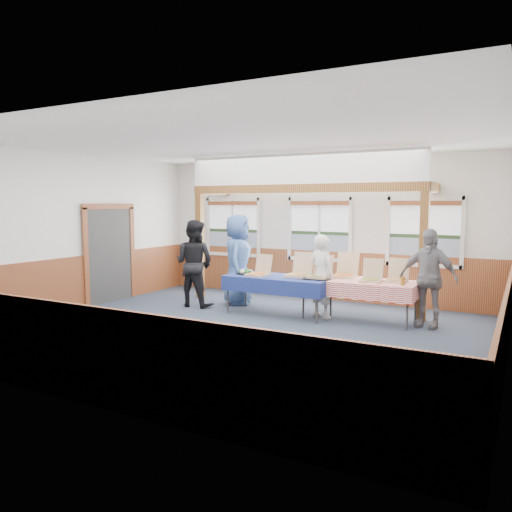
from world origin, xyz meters
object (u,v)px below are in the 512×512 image
at_px(person_grey, 428,278).
at_px(table_left, 279,279).
at_px(woman_white, 322,276).
at_px(woman_black, 194,263).
at_px(man_blue, 238,259).
at_px(table_right, 359,283).

bearing_deg(person_grey, table_left, -162.48).
height_order(woman_white, person_grey, person_grey).
xyz_separation_m(woman_white, woman_black, (-2.77, -0.29, 0.12)).
bearing_deg(person_grey, woman_white, -164.29).
distance_m(woman_white, man_blue, 2.11).
distance_m(table_left, table_right, 1.56).
bearing_deg(woman_black, table_left, -178.82).
relative_size(table_left, woman_white, 1.40).
relative_size(table_right, woman_white, 1.44).
distance_m(table_left, woman_black, 1.95).
bearing_deg(person_grey, woman_black, -164.26).
bearing_deg(table_right, woman_white, -149.26).
bearing_deg(table_right, man_blue, -164.15).
bearing_deg(person_grey, man_blue, -172.44).
xyz_separation_m(table_right, man_blue, (-2.77, 0.23, 0.27)).
height_order(table_right, man_blue, man_blue).
relative_size(table_left, woman_black, 1.22).
distance_m(table_right, man_blue, 2.79).
height_order(woman_black, man_blue, man_blue).
distance_m(table_left, woman_white, 0.86).
height_order(table_left, woman_black, woman_black).
bearing_deg(table_right, table_left, -148.34).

